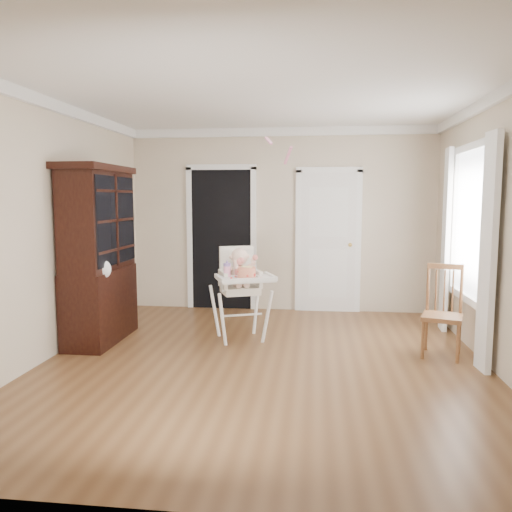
# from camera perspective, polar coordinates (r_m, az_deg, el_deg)

# --- Properties ---
(floor) EXTENTS (5.00, 5.00, 0.00)m
(floor) POSITION_cam_1_polar(r_m,az_deg,el_deg) (5.23, 0.86, -12.07)
(floor) COLOR brown
(floor) RESTS_ON ground
(ceiling) EXTENTS (5.00, 5.00, 0.00)m
(ceiling) POSITION_cam_1_polar(r_m,az_deg,el_deg) (5.06, 0.91, 18.30)
(ceiling) COLOR white
(ceiling) RESTS_ON wall_back
(wall_back) EXTENTS (4.50, 0.00, 4.50)m
(wall_back) POSITION_cam_1_polar(r_m,az_deg,el_deg) (7.45, 2.87, 4.09)
(wall_back) COLOR beige
(wall_back) RESTS_ON floor
(wall_left) EXTENTS (0.00, 5.00, 5.00)m
(wall_left) POSITION_cam_1_polar(r_m,az_deg,el_deg) (5.66, -22.44, 2.82)
(wall_left) COLOR beige
(wall_left) RESTS_ON floor
(wall_right) EXTENTS (0.00, 5.00, 5.00)m
(wall_right) POSITION_cam_1_polar(r_m,az_deg,el_deg) (5.24, 26.21, 2.39)
(wall_right) COLOR beige
(wall_right) RESTS_ON floor
(crown_molding) EXTENTS (4.50, 5.00, 0.12)m
(crown_molding) POSITION_cam_1_polar(r_m,az_deg,el_deg) (5.05, 0.91, 17.64)
(crown_molding) COLOR white
(crown_molding) RESTS_ON ceiling
(doorway) EXTENTS (1.06, 0.05, 2.22)m
(doorway) POSITION_cam_1_polar(r_m,az_deg,el_deg) (7.57, -3.97, 2.29)
(doorway) COLOR black
(doorway) RESTS_ON wall_back
(closet_door) EXTENTS (0.96, 0.09, 2.13)m
(closet_door) POSITION_cam_1_polar(r_m,az_deg,el_deg) (7.43, 8.24, 1.51)
(closet_door) COLOR white
(closet_door) RESTS_ON wall_back
(window_right) EXTENTS (0.13, 1.84, 2.30)m
(window_right) POSITION_cam_1_polar(r_m,az_deg,el_deg) (5.98, 23.00, 2.36)
(window_right) COLOR white
(window_right) RESTS_ON wall_right
(high_chair) EXTENTS (0.88, 0.97, 1.13)m
(high_chair) POSITION_cam_1_polar(r_m,az_deg,el_deg) (5.89, -1.81, -2.96)
(high_chair) COLOR white
(high_chair) RESTS_ON floor
(baby) EXTENTS (0.36, 0.26, 0.48)m
(baby) POSITION_cam_1_polar(r_m,az_deg,el_deg) (5.90, -1.87, -1.45)
(baby) COLOR beige
(baby) RESTS_ON high_chair
(cake) EXTENTS (0.27, 0.27, 0.13)m
(cake) POSITION_cam_1_polar(r_m,az_deg,el_deg) (5.63, -1.09, -1.87)
(cake) COLOR silver
(cake) RESTS_ON high_chair
(sippy_cup) EXTENTS (0.08, 0.08, 0.20)m
(sippy_cup) POSITION_cam_1_polar(r_m,az_deg,el_deg) (5.69, -3.33, -1.55)
(sippy_cup) COLOR pink
(sippy_cup) RESTS_ON high_chair
(china_cabinet) EXTENTS (0.54, 1.22, 2.05)m
(china_cabinet) POSITION_cam_1_polar(r_m,az_deg,el_deg) (6.08, -17.50, 0.18)
(china_cabinet) COLOR black
(china_cabinet) RESTS_ON floor
(dining_chair) EXTENTS (0.50, 0.50, 0.97)m
(dining_chair) POSITION_cam_1_polar(r_m,az_deg,el_deg) (5.68, 20.54, -6.22)
(dining_chair) COLOR brown
(dining_chair) RESTS_ON floor
(streamer) EXTENTS (0.14, 0.48, 0.15)m
(streamer) POSITION_cam_1_polar(r_m,az_deg,el_deg) (6.20, 1.43, 13.06)
(streamer) COLOR pink
(streamer) RESTS_ON ceiling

